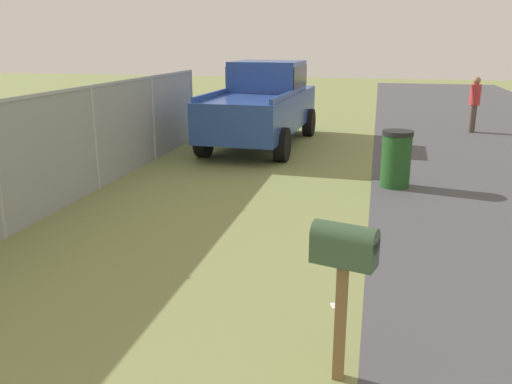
# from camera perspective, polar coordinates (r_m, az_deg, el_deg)

# --- Properties ---
(mailbox) EXTENTS (0.32, 0.52, 1.31)m
(mailbox) POSITION_cam_1_polar(r_m,az_deg,el_deg) (4.04, 9.45, -6.97)
(mailbox) COLOR brown
(mailbox) RESTS_ON ground
(pickup_truck) EXTENTS (5.26, 2.31, 2.09)m
(pickup_truck) POSITION_cam_1_polar(r_m,az_deg,el_deg) (13.69, 0.80, 9.76)
(pickup_truck) COLOR #284793
(pickup_truck) RESTS_ON ground
(trash_bin) EXTENTS (0.56, 0.56, 1.04)m
(trash_bin) POSITION_cam_1_polar(r_m,az_deg,el_deg) (9.97, 14.89, 3.47)
(trash_bin) COLOR #1E4C1E
(trash_bin) RESTS_ON ground
(pedestrian) EXTENTS (0.45, 0.35, 1.60)m
(pedestrian) POSITION_cam_1_polar(r_m,az_deg,el_deg) (16.76, 22.54, 9.10)
(pedestrian) COLOR #4C4238
(pedestrian) RESTS_ON ground
(fence_section) EXTENTS (12.87, 0.07, 1.86)m
(fence_section) POSITION_cam_1_polar(r_m,az_deg,el_deg) (8.74, -21.16, 4.40)
(fence_section) COLOR #9EA3A8
(fence_section) RESTS_ON ground
(litter_wrapper_near_hydrant) EXTENTS (0.14, 0.12, 0.01)m
(litter_wrapper_near_hydrant) POSITION_cam_1_polar(r_m,az_deg,el_deg) (5.57, 8.56, -12.01)
(litter_wrapper_near_hydrant) COLOR silver
(litter_wrapper_near_hydrant) RESTS_ON ground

